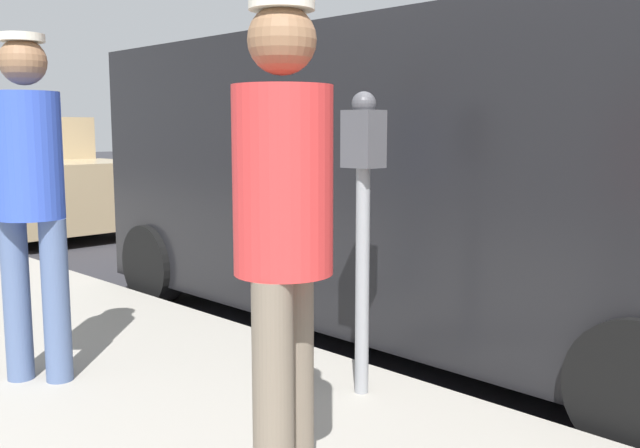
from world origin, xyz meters
The scene contains 6 objects.
ground_plane centered at (0.00, 0.00, 0.00)m, with size 80.00×80.00×0.00m, color #2D2D33.
parking_meter_near centered at (1.35, -0.34, 1.18)m, with size 0.14×0.18×1.52m.
pedestrian_in_blue centered at (2.44, -1.69, 1.20)m, with size 0.34×0.34×1.82m.
pedestrian_in_red centered at (2.35, 0.19, 1.17)m, with size 0.34×0.34×1.76m.
parked_van centered at (-0.15, -1.17, 1.15)m, with size 2.16×5.22×2.15m.
parked_sedan_behind centered at (-0.18, -8.48, 0.75)m, with size 2.02×4.44×1.65m.
Camera 1 is at (3.92, 1.94, 1.49)m, focal length 39.29 mm.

